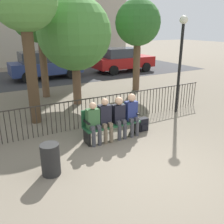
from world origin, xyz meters
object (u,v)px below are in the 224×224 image
(tree_0, at_px, (24,0))
(lamp_post, at_px, (181,50))
(parked_car_2, at_px, (123,60))
(trash_bin, at_px, (51,159))
(tree_1, at_px, (138,24))
(seated_person_0, at_px, (94,121))
(tree_2, at_px, (74,34))
(backpack, at_px, (143,124))
(park_bench, at_px, (111,121))
(seated_person_1, at_px, (105,118))
(tree_3, at_px, (39,12))
(seated_person_3, at_px, (132,112))
(seated_person_2, at_px, (119,115))
(parked_car_0, at_px, (44,65))

(tree_0, distance_m, lamp_post, 5.29)
(parked_car_2, relative_size, trash_bin, 5.88)
(tree_0, distance_m, tree_1, 5.83)
(seated_person_0, bearing_deg, tree_2, 74.79)
(backpack, distance_m, tree_0, 5.06)
(backpack, distance_m, tree_1, 5.94)
(tree_1, bearing_deg, lamp_post, -99.60)
(trash_bin, bearing_deg, lamp_post, 18.77)
(park_bench, relative_size, lamp_post, 0.49)
(backpack, bearing_deg, seated_person_0, -177.57)
(lamp_post, bearing_deg, seated_person_1, -165.46)
(tree_2, bearing_deg, seated_person_1, -99.87)
(park_bench, bearing_deg, tree_3, 94.69)
(backpack, xyz_separation_m, tree_3, (-1.53, 5.33, 3.39))
(tree_1, distance_m, lamp_post, 3.68)
(seated_person_3, distance_m, tree_3, 6.21)
(parked_car_2, bearing_deg, seated_person_3, -120.27)
(tree_3, distance_m, trash_bin, 7.26)
(tree_1, bearing_deg, park_bench, -131.80)
(park_bench, relative_size, seated_person_0, 1.43)
(seated_person_2, xyz_separation_m, seated_person_3, (0.43, 0.00, 0.02))
(tree_0, height_order, parked_car_2, tree_0)
(backpack, relative_size, trash_bin, 0.56)
(tree_1, distance_m, parked_car_2, 5.67)
(tree_0, bearing_deg, seated_person_3, -47.46)
(backpack, xyz_separation_m, tree_2, (-0.69, 3.61, 2.59))
(tree_1, height_order, parked_car_0, tree_1)
(backpack, xyz_separation_m, lamp_post, (2.15, 0.83, 2.08))
(backpack, height_order, parked_car_2, parked_car_2)
(park_bench, distance_m, tree_3, 6.13)
(seated_person_3, xyz_separation_m, backpack, (0.47, 0.07, -0.51))
(seated_person_3, xyz_separation_m, parked_car_0, (0.01, 9.48, 0.13))
(parked_car_2, bearing_deg, park_bench, -123.50)
(seated_person_0, distance_m, tree_1, 6.75)
(lamp_post, height_order, parked_car_0, lamp_post)
(backpack, xyz_separation_m, tree_1, (2.75, 4.36, 2.95))
(seated_person_1, relative_size, parked_car_0, 0.29)
(tree_2, height_order, trash_bin, tree_2)
(tree_0, bearing_deg, seated_person_2, -53.43)
(seated_person_0, distance_m, tree_0, 4.07)
(tree_1, xyz_separation_m, tree_3, (-4.28, 0.97, 0.44))
(seated_person_1, bearing_deg, seated_person_3, 0.07)
(park_bench, xyz_separation_m, seated_person_1, (-0.24, -0.13, 0.19))
(seated_person_3, distance_m, trash_bin, 2.86)
(tree_0, bearing_deg, parked_car_2, 41.62)
(seated_person_0, distance_m, tree_2, 4.37)
(seated_person_1, xyz_separation_m, tree_3, (-0.20, 5.40, 2.91))
(tree_3, xyz_separation_m, parked_car_0, (1.07, 4.09, -2.75))
(seated_person_1, distance_m, tree_2, 4.29)
(seated_person_0, height_order, seated_person_2, seated_person_2)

